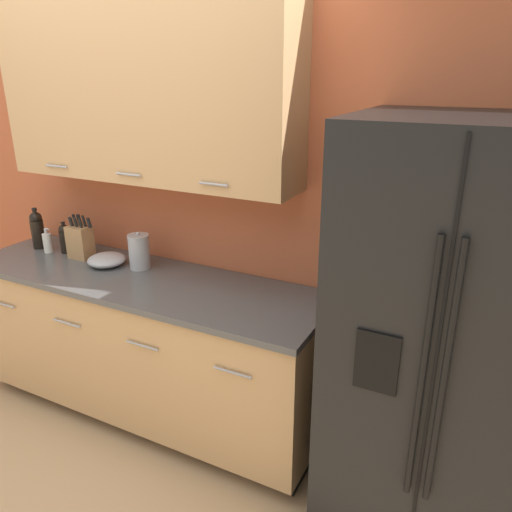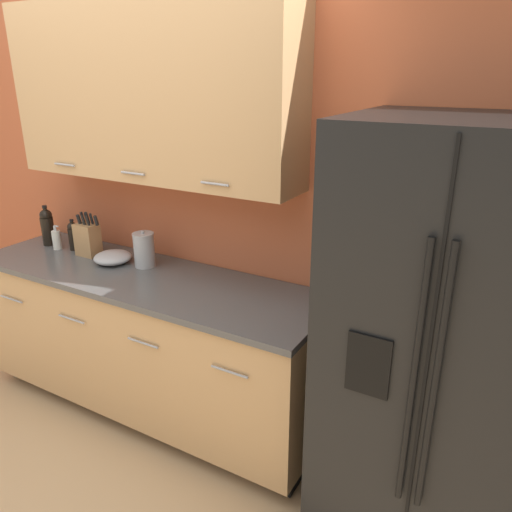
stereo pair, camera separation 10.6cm
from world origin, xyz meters
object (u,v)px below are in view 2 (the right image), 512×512
Objects in this scene: knife_block at (88,239)px; steel_canister at (144,250)px; refrigerator at (442,353)px; oil_bottle at (73,235)px; mixing_bowl at (113,257)px; soap_dispenser at (57,239)px; wine_bottle at (47,226)px.

knife_block reaches higher than steel_canister.
oil_bottle is at bearing 175.81° from refrigerator.
soap_dispenser is at bearing 179.39° from mixing_bowl.
wine_bottle is 1.32× the size of oil_bottle.
soap_dispenser is at bearing -175.33° from knife_block.
wine_bottle is at bearing 176.48° from refrigerator.
refrigerator is 9.17× the size of oil_bottle.
oil_bottle is (0.11, 0.05, 0.03)m from soap_dispenser.
refrigerator is 2.18m from knife_block.
wine_bottle is 0.63m from mixing_bowl.
soap_dispenser is 0.71m from steel_canister.
knife_block reaches higher than soap_dispenser.
refrigerator is 6.71× the size of knife_block.
refrigerator reaches higher than oil_bottle.
knife_block is 0.16m from oil_bottle.
oil_bottle is (-0.16, 0.03, -0.01)m from knife_block.
steel_canister is 0.23m from mixing_bowl.
soap_dispenser is at bearing -155.59° from oil_bottle.
soap_dispenser is (-0.27, -0.02, -0.04)m from knife_block.
knife_block is 1.24× the size of mixing_bowl.
oil_bottle reaches higher than soap_dispenser.
steel_canister is (0.71, 0.05, 0.04)m from soap_dispenser.
mixing_bowl is at bearing -3.74° from wine_bottle.
mixing_bowl is at bearing -7.87° from oil_bottle.
steel_canister is at bearing 3.88° from knife_block.
steel_canister reaches higher than oil_bottle.
soap_dispenser is 0.73× the size of steel_canister.
refrigerator is at bearing -2.87° from soap_dispenser.
refrigerator is at bearing -3.79° from knife_block.
oil_bottle is at bearing 170.47° from knife_block.
knife_block is 0.44m from steel_canister.
soap_dispenser is 0.12m from oil_bottle.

